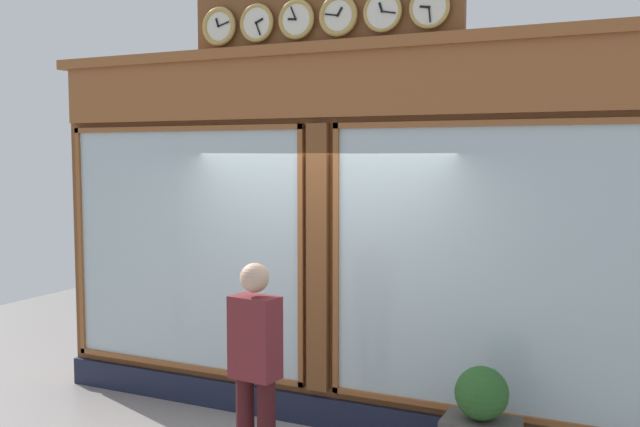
# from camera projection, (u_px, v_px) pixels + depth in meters

# --- Properties ---
(shop_facade) EXTENTS (5.99, 0.42, 3.95)m
(shop_facade) POSITION_uv_depth(u_px,v_px,m) (326.00, 234.00, 6.53)
(shop_facade) COLOR brown
(shop_facade) RESTS_ON ground_plane
(pedestrian) EXTENTS (0.38, 0.26, 1.69)m
(pedestrian) POSITION_uv_depth(u_px,v_px,m) (255.00, 364.00, 5.33)
(pedestrian) COLOR #3A1316
(pedestrian) RESTS_ON ground_plane
(planter_shrub) EXTENTS (0.40, 0.40, 0.40)m
(planter_shrub) POSITION_uv_depth(u_px,v_px,m) (482.00, 393.00, 5.29)
(planter_shrub) COLOR #285623
(planter_shrub) RESTS_ON planter_box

